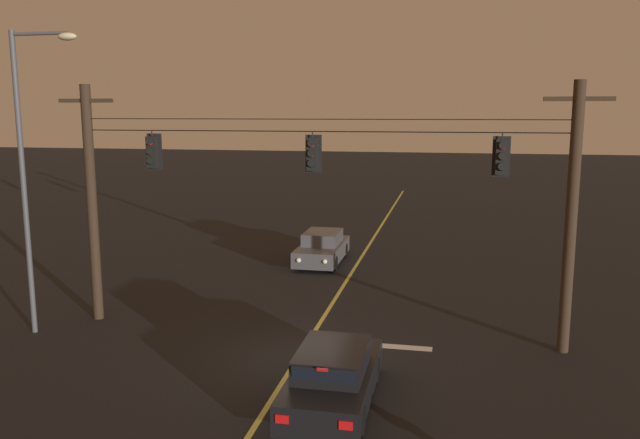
% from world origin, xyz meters
% --- Properties ---
extents(ground_plane, '(180.00, 180.00, 0.00)m').
position_xyz_m(ground_plane, '(0.00, 0.00, 0.00)').
color(ground_plane, black).
extents(lane_centre_stripe, '(0.14, 60.00, 0.01)m').
position_xyz_m(lane_centre_stripe, '(0.00, 8.12, 0.00)').
color(lane_centre_stripe, '#D1C64C').
rests_on(lane_centre_stripe, ground).
extents(stop_bar_paint, '(3.40, 0.36, 0.01)m').
position_xyz_m(stop_bar_paint, '(1.90, 1.52, 0.00)').
color(stop_bar_paint, silver).
rests_on(stop_bar_paint, ground).
extents(signal_span_assembly, '(16.20, 0.32, 7.52)m').
position_xyz_m(signal_span_assembly, '(-0.00, 2.12, 3.91)').
color(signal_span_assembly, '#38281C').
rests_on(signal_span_assembly, ground).
extents(traffic_light_leftmost, '(0.48, 0.41, 1.22)m').
position_xyz_m(traffic_light_leftmost, '(-5.04, 2.10, 5.46)').
color(traffic_light_leftmost, black).
extents(traffic_light_left_inner, '(0.48, 0.41, 1.22)m').
position_xyz_m(traffic_light_left_inner, '(-0.02, 2.10, 5.46)').
color(traffic_light_left_inner, black).
extents(traffic_light_centre, '(0.48, 0.41, 1.22)m').
position_xyz_m(traffic_light_centre, '(5.29, 2.10, 5.46)').
color(traffic_light_centre, black).
extents(car_waiting_near_lane, '(1.80, 4.33, 1.39)m').
position_xyz_m(car_waiting_near_lane, '(1.45, -2.39, 0.65)').
color(car_waiting_near_lane, black).
rests_on(car_waiting_near_lane, ground).
extents(car_oncoming_lead, '(1.80, 4.42, 1.39)m').
position_xyz_m(car_oncoming_lead, '(-1.59, 11.28, 0.65)').
color(car_oncoming_lead, '#4C4C51').
rests_on(car_oncoming_lead, ground).
extents(street_lamp_corner, '(2.11, 0.30, 8.97)m').
position_xyz_m(street_lamp_corner, '(-8.13, 0.52, 5.31)').
color(street_lamp_corner, '#4C4F54').
rests_on(street_lamp_corner, ground).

